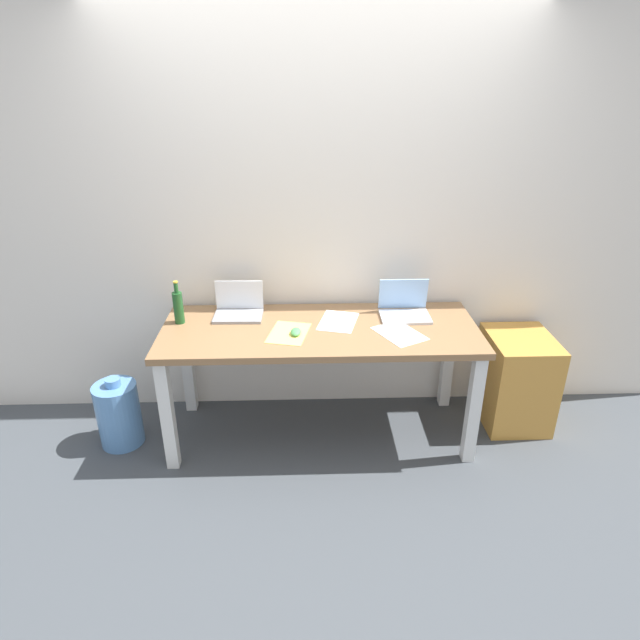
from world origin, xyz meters
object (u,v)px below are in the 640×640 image
(beer_bottle, at_px, (178,307))
(water_cooler_jug, at_px, (119,414))
(computer_mouse, at_px, (296,332))
(laptop_left, at_px, (239,309))
(filing_cabinet, at_px, (516,379))
(desk, at_px, (320,342))
(laptop_right, at_px, (404,309))

(beer_bottle, distance_m, water_cooler_jug, 0.78)
(beer_bottle, bearing_deg, computer_mouse, -14.74)
(beer_bottle, height_order, water_cooler_jug, beer_bottle)
(beer_bottle, xyz_separation_m, computer_mouse, (0.70, -0.18, -0.09))
(laptop_left, xyz_separation_m, water_cooler_jug, (-0.75, -0.26, -0.59))
(water_cooler_jug, height_order, filing_cabinet, filing_cabinet)
(computer_mouse, relative_size, filing_cabinet, 0.16)
(laptop_left, xyz_separation_m, computer_mouse, (0.36, -0.28, -0.03))
(desk, relative_size, beer_bottle, 7.05)
(water_cooler_jug, bearing_deg, desk, 2.81)
(laptop_right, distance_m, filing_cabinet, 0.91)
(desk, distance_m, computer_mouse, 0.20)
(laptop_left, xyz_separation_m, beer_bottle, (-0.35, -0.10, 0.06))
(laptop_right, bearing_deg, computer_mouse, -160.34)
(desk, relative_size, computer_mouse, 18.82)
(desk, relative_size, laptop_right, 6.20)
(desk, height_order, filing_cabinet, desk)
(laptop_right, height_order, filing_cabinet, laptop_right)
(water_cooler_jug, bearing_deg, filing_cabinet, 3.76)
(laptop_right, xyz_separation_m, computer_mouse, (-0.67, -0.24, -0.03))
(desk, distance_m, beer_bottle, 0.88)
(water_cooler_jug, relative_size, filing_cabinet, 0.76)
(laptop_right, height_order, computer_mouse, laptop_right)
(beer_bottle, height_order, computer_mouse, beer_bottle)
(desk, relative_size, laptop_left, 6.26)
(laptop_left, bearing_deg, water_cooler_jug, -161.21)
(beer_bottle, bearing_deg, laptop_right, 2.28)
(laptop_left, distance_m, laptop_right, 1.03)
(laptop_left, distance_m, beer_bottle, 0.36)
(beer_bottle, distance_m, computer_mouse, 0.73)
(laptop_left, bearing_deg, computer_mouse, -38.14)
(laptop_right, bearing_deg, beer_bottle, -177.72)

